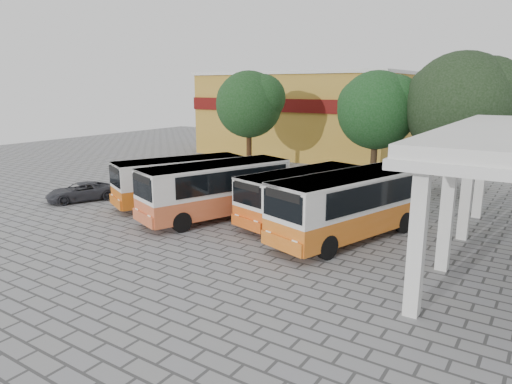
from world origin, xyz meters
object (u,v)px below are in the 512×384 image
Objects in this scene: bus_centre_left at (216,187)px; parked_car at (81,192)px; bus_centre_right at (302,193)px; bus_far_right at (350,202)px; bus_far_left at (180,178)px.

bus_centre_left is 9.61m from parked_car.
parked_car is at bearing -149.98° from bus_centre_right.
parked_car is (-16.66, -2.23, -1.19)m from bus_far_right.
bus_far_right reaches higher than bus_far_left.
bus_far_right is (3.14, -1.28, 0.20)m from bus_centre_right.
bus_centre_left reaches higher than bus_centre_right.
bus_far_right is at bearing 25.73° from bus_centre_left.
bus_centre_right is 0.88× the size of bus_far_right.
bus_far_right is at bearing 22.63° from bus_far_left.
bus_centre_right is at bearing 31.13° from bus_far_left.
bus_centre_right is (7.71, 0.81, -0.04)m from bus_far_left.
parked_car is (-9.41, -1.56, -1.15)m from bus_centre_left.
bus_centre_right is (4.10, 1.95, -0.15)m from bus_centre_left.
parked_car is (-13.51, -3.51, -0.99)m from bus_centre_right.
bus_far_right is at bearing 32.23° from parked_car.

